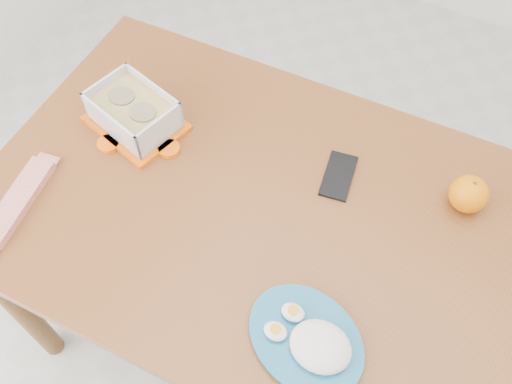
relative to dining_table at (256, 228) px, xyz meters
The scene contains 7 objects.
ground 0.69m from the dining_table, 25.24° to the left, with size 3.50×3.50×0.00m, color #B7B7B2.
dining_table is the anchor object (origin of this frame).
food_container 0.40m from the dining_table, 169.59° to the left, with size 0.26×0.22×0.10m.
orange_fruit 0.48m from the dining_table, 29.22° to the left, with size 0.09×0.09×0.09m, color orange.
rice_plate 0.35m from the dining_table, 43.14° to the right, with size 0.31×0.31×0.07m.
candy_bar 0.54m from the dining_table, 152.30° to the right, with size 0.23×0.06×0.02m, color red.
smartphone 0.23m from the dining_table, 51.66° to the left, with size 0.06×0.13×0.01m, color black.
Camera 1 is at (0.11, -0.69, 1.83)m, focal length 40.00 mm.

